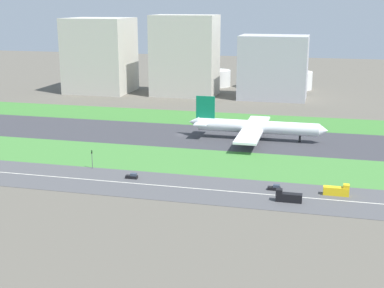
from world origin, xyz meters
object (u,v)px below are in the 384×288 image
object	(u,v)px
airliner	(254,127)
traffic_light	(92,158)
fuel_tank_centre	(256,77)
fuel_tank_east	(297,80)
hangar_building	(185,56)
truck_1	(337,191)
car_2	(132,176)
car_1	(275,188)
fuel_tank_west	(215,78)
terminal_building	(100,55)
truck_0	(288,197)
office_tower	(273,67)

from	to	relation	value
airliner	traffic_light	distance (m)	81.37
fuel_tank_centre	fuel_tank_east	distance (m)	30.63
hangar_building	airliner	bearing A→B (deg)	-60.99
truck_1	car_2	distance (m)	72.55
airliner	car_1	world-z (taller)	airliner
hangar_building	traffic_light	bearing A→B (deg)	-87.27
car_2	fuel_tank_centre	distance (m)	227.69
hangar_building	fuel_tank_west	world-z (taller)	hangar_building
fuel_tank_east	fuel_tank_west	bearing A→B (deg)	180.00
terminal_building	fuel_tank_east	distance (m)	145.44
truck_1	traffic_light	xyz separation A→B (m)	(-91.86, 7.99, 2.62)
truck_1	hangar_building	xyz separation A→B (m)	(-100.16, 182.00, 25.58)
terminal_building	fuel_tank_west	bearing A→B (deg)	30.93
hangar_building	fuel_tank_east	world-z (taller)	hangar_building
truck_0	hangar_building	size ratio (longest dim) A/B	0.15
fuel_tank_centre	traffic_light	bearing A→B (deg)	-99.18
office_tower	fuel_tank_west	xyz separation A→B (m)	(-48.02, 45.00, -14.72)
airliner	fuel_tank_east	world-z (taller)	airliner
car_2	fuel_tank_centre	xyz separation A→B (m)	(16.09, 227.00, 7.36)
truck_1	car_2	world-z (taller)	truck_1
fuel_tank_centre	fuel_tank_east	world-z (taller)	fuel_tank_centre
airliner	traffic_light	size ratio (longest dim) A/B	9.03
fuel_tank_centre	terminal_building	bearing A→B (deg)	-157.06
car_1	traffic_light	distance (m)	71.75
traffic_light	fuel_tank_centre	size ratio (longest dim) A/B	0.38
airliner	car_2	distance (m)	76.94
truck_1	car_2	bearing A→B (deg)	180.00
traffic_light	fuel_tank_centre	distance (m)	221.88
hangar_building	car_2	bearing A→B (deg)	-81.37
car_1	hangar_building	distance (m)	200.35
car_1	fuel_tank_west	world-z (taller)	fuel_tank_west
traffic_light	fuel_tank_west	xyz separation A→B (m)	(4.17, 219.01, 1.88)
traffic_light	office_tower	distance (m)	182.42
traffic_light	office_tower	xyz separation A→B (m)	(52.19, 174.01, 16.60)
truck_0	fuel_tank_centre	bearing A→B (deg)	-80.18
traffic_light	truck_1	bearing A→B (deg)	-4.97
traffic_light	airliner	bearing A→B (deg)	47.53
truck_1	car_1	distance (m)	20.65
truck_1	terminal_building	xyz separation A→B (m)	(-162.79, 182.00, 24.38)
truck_1	truck_0	size ratio (longest dim) A/B	1.00
truck_1	car_2	xyz separation A→B (m)	(-72.55, 0.00, -0.75)
fuel_tank_west	terminal_building	bearing A→B (deg)	-149.07
traffic_light	office_tower	size ratio (longest dim) A/B	0.16
fuel_tank_west	fuel_tank_east	size ratio (longest dim) A/B	1.05
office_tower	car_1	bearing A→B (deg)	-84.03
car_2	fuel_tank_west	xyz separation A→B (m)	(-15.15, 227.00, 5.25)
airliner	terminal_building	distance (m)	170.96
truck_0	fuel_tank_west	world-z (taller)	fuel_tank_west
terminal_building	truck_1	bearing A→B (deg)	-48.19
office_tower	terminal_building	bearing A→B (deg)	180.00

